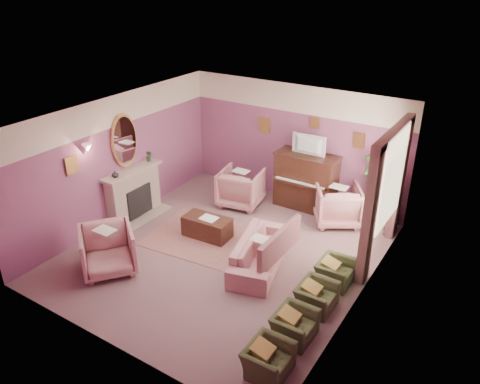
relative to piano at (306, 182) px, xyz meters
The scene contains 48 objects.
floor 2.80m from the piano, 100.57° to the right, with size 5.50×6.00×0.01m, color #805B5E.
ceiling 3.47m from the piano, 100.57° to the right, with size 5.50×6.00×0.01m, color white.
wall_back 0.96m from the piano, 147.38° to the left, with size 5.50×0.02×2.80m, color #7B4B75.
wall_front 5.75m from the piano, 95.03° to the right, with size 5.50×0.02×2.80m, color #7B4B75.
wall_left 4.28m from the piano, 140.49° to the right, with size 0.02×6.00×2.80m, color #7B4B75.
wall_right 3.58m from the piano, 49.98° to the right, with size 0.02×6.00×2.80m, color #7B4B75.
picture_rail_band 1.92m from the piano, 148.20° to the left, with size 5.50×0.01×0.65m, color #F0DFC5.
stripe_panel 2.66m from the piano, 31.69° to the right, with size 0.01×3.00×2.15m, color #B2C09B.
fireplace_surround 3.96m from the piano, 141.25° to the right, with size 0.30×1.40×1.10m, color tan.
fireplace_inset 3.89m from the piano, 140.33° to the right, with size 0.18×0.72×0.68m, color black.
fire_ember 3.88m from the piano, 139.95° to the right, with size 0.06×0.54×0.10m, color #FF5218.
mantel_shelf 3.97m from the piano, 140.98° to the right, with size 0.40×1.55×0.07m, color tan.
hearth 3.86m from the piano, 139.37° to the right, with size 0.55×1.50×0.02m, color tan.
mirror_frame 4.21m from the piano, 142.22° to the right, with size 0.04×0.72×1.20m, color tan.
mirror_glass 4.19m from the piano, 142.01° to the right, with size 0.01×0.60×1.06m, color silver.
sconce_shade 4.90m from the piano, 131.47° to the right, with size 0.20×0.20×0.16m, color tan.
piano is the anchor object (origin of this frame).
piano_keyshelf 0.36m from the piano, 90.00° to the right, with size 1.30×0.12×0.06m, color #381D13.
piano_keys 0.37m from the piano, 90.00° to the right, with size 1.20×0.08×0.02m, color white.
piano_top 0.66m from the piano, ahead, with size 1.45×0.65×0.04m, color #381D13.
television 0.95m from the piano, 90.00° to the right, with size 0.80×0.12×0.48m, color black.
print_back_left 1.71m from the piano, 167.85° to the left, with size 0.30×0.03×0.38m, color tan.
print_back_right 1.57m from the piano, 14.93° to the left, with size 0.26×0.03×0.34m, color tan.
print_back_mid 1.38m from the piano, 90.00° to the left, with size 0.22×0.03×0.26m, color tan.
print_left_wall 5.15m from the piano, 129.60° to the right, with size 0.03×0.28×0.36m, color tan.
window_blind 2.69m from the piano, 27.19° to the right, with size 0.03×1.40×1.80m, color silver.
curtain_left 3.02m from the piano, 44.04° to the right, with size 0.16×0.34×2.60m, color #864D52.
curtain_right 2.23m from the piano, ahead, with size 0.16×0.34×2.60m, color #864D52.
pelmet 3.07m from the piano, 28.06° to the right, with size 0.16×2.20×0.16m, color #864D52.
mantel_plant 3.67m from the piano, 147.67° to the right, with size 0.16×0.16×0.28m, color #2D4923.
mantel_vase 4.30m from the piano, 135.67° to the right, with size 0.16×0.16×0.16m, color #F0DFC5.
area_rug 2.71m from the piano, 113.45° to the right, with size 2.50×1.80×0.01m, color #995E56.
coffee_table 2.65m from the piano, 116.03° to the right, with size 1.00×0.50×0.45m, color #402117.
table_paper 2.60m from the piano, 115.03° to the right, with size 0.35×0.28×0.01m, color white.
sofa 2.67m from the piano, 83.02° to the right, with size 0.66×1.98×0.80m, color tan.
sofa_throw 2.74m from the piano, 74.67° to the right, with size 0.10×1.50×0.55m, color #864D52.
floral_armchair_left 1.53m from the piano, 151.87° to the right, with size 0.94×0.94×0.98m, color tan.
floral_armchair_right 0.99m from the piano, 18.41° to the right, with size 0.94×0.94×0.98m, color tan.
floral_armchair_front 4.76m from the piano, 114.58° to the right, with size 0.94×0.94×0.98m, color tan.
olive_chair_a 5.17m from the piano, 70.33° to the right, with size 0.48×0.68×0.59m, color #47502B.
olive_chair_b 4.41m from the piano, 66.73° to the right, with size 0.48×0.68×0.59m, color #47502B.
olive_chair_c 3.67m from the piano, 61.64° to the right, with size 0.48×0.68×0.59m, color #47502B.
olive_chair_d 2.98m from the piano, 54.08° to the right, with size 0.48×0.68×0.59m, color #47502B.
side_table 1.81m from the piano, ahead, with size 0.52×0.52×0.70m, color silver.
side_plant_big 1.80m from the piano, ahead, with size 0.30×0.30×0.34m, color #2D4923.
side_plant_small 1.92m from the piano, ahead, with size 0.16×0.16×0.28m, color #2D4923.
palm_pot 1.76m from the piano, ahead, with size 0.34×0.34×0.34m, color #9D4A31.
palm_plant 1.74m from the piano, ahead, with size 0.76×0.76×1.44m, color #2D4923.
Camera 1 is at (4.51, -6.49, 5.20)m, focal length 35.00 mm.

